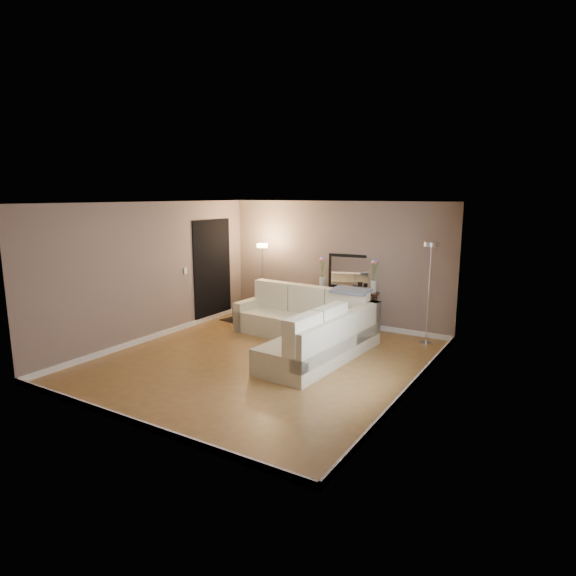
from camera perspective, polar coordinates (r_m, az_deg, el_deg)
The scene contains 23 objects.
floor at distance 8.15m, azimuth -2.95°, elevation -8.57°, with size 5.00×5.50×0.01m, color olive.
ceiling at distance 7.68m, azimuth -3.14°, elevation 10.10°, with size 5.00×5.50×0.01m, color white.
wall_back at distance 10.18m, azimuth 5.73°, elevation 2.91°, with size 5.00×0.02×2.60m, color gray.
wall_front at distance 5.80m, azimuth -18.59°, elevation -3.80°, with size 5.00×0.02×2.60m, color gray.
wall_left at distance 9.44m, azimuth -15.75°, elevation 1.91°, with size 0.02×5.50×2.60m, color gray.
wall_right at distance 6.75m, azimuth 14.86°, elevation -1.55°, with size 0.02×5.50×2.60m, color gray.
baseboard_back at distance 10.41m, azimuth 5.54°, elevation -3.94°, with size 5.00×0.03×0.10m, color white.
baseboard_front at distance 6.24m, azimuth -17.69°, elevation -14.93°, with size 5.00×0.03×0.10m, color white.
baseboard_left at distance 9.69m, azimuth -15.27°, elevation -5.42°, with size 0.03×5.50×0.10m, color white.
baseboard_right at distance 7.13m, azimuth 14.17°, elevation -11.38°, with size 0.03×5.50×0.10m, color white.
doorway at distance 10.67m, azimuth -8.93°, elevation 2.11°, with size 0.02×1.20×2.20m, color black.
switch_plate at distance 10.02m, azimuth -12.07°, elevation 2.01°, with size 0.02×0.08×0.12m, color white.
sectional_sofa at distance 8.78m, azimuth 2.41°, elevation -4.62°, with size 2.83×2.83×0.98m.
throw_blanket at distance 8.96m, azimuth 7.42°, elevation -0.33°, with size 0.70×0.40×0.05m, color slate.
console_table at distance 10.04m, azimuth 6.53°, elevation -2.19°, with size 1.32×0.51×0.79m.
leaning_mirror at distance 10.03m, azimuth 7.35°, elevation 1.95°, with size 0.91×0.16×0.71m.
table_decor at distance 9.90m, azimuth 6.95°, elevation -0.12°, with size 0.55×0.14×0.13m.
flower_vase_left at distance 10.06m, azimuth 4.09°, elevation 1.59°, with size 0.15×0.13×0.68m.
flower_vase_right at distance 9.75m, azimuth 10.13°, elevation 1.14°, with size 0.15×0.13×0.68m.
floor_lamp_lit at distance 10.55m, azimuth -3.05°, elevation 2.57°, with size 0.27×0.27×1.67m.
floor_lamp_unlit at distance 9.05m, azimuth 16.46°, elevation 1.75°, with size 0.30×0.30×1.90m.
charcoal_rug at distance 10.63m, azimuth -4.53°, elevation -3.85°, with size 1.09×0.82×0.01m, color black.
black_bag at distance 10.63m, azimuth -5.62°, elevation -2.80°, with size 0.31×0.22×0.20m, color black.
Camera 1 is at (4.33, -6.35, 2.72)m, focal length 30.00 mm.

